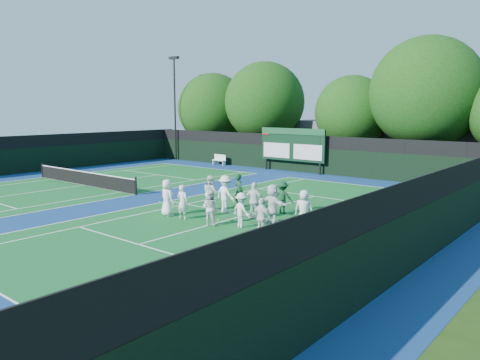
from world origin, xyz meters
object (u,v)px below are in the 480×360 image
Objects in this scene: coach_left at (239,191)px; bench at (220,159)px; scoreboard at (292,145)px; tennis_net at (84,178)px.

bench is at bearing -23.74° from coach_left.
scoreboard is 3.92× the size of bench.
tennis_net is at bearing 26.61° from coach_left.
bench is 18.67m from coach_left.
tennis_net is (-6.99, -14.59, -1.70)m from scoreboard.
scoreboard reaches higher than tennis_net.
scoreboard is at bearing 64.40° from tennis_net.
coach_left is (13.30, -13.10, 0.37)m from bench.
tennis_net is 6.44× the size of coach_left.
coach_left is at bearing -67.37° from scoreboard.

